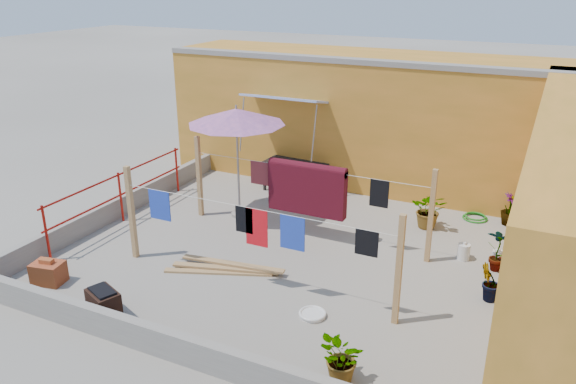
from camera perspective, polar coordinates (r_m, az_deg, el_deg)
The scene contains 20 objects.
ground at distance 10.84m, azimuth -0.08°, elevation -6.12°, with size 80.00×80.00×0.00m, color #9E998E.
wall_back at distance 14.28m, azimuth 10.00°, elevation 7.21°, with size 11.00×3.27×3.21m.
parapet_front at distance 8.13m, azimuth -11.48°, elevation -15.08°, with size 8.30×0.16×0.44m, color gray.
parapet_left at distance 12.89m, azimuth -16.67°, elevation -1.40°, with size 0.16×7.30×0.44m, color gray.
red_railing at distance 12.43m, azimuth -16.71°, elevation 0.23°, with size 0.05×4.20×1.10m.
clothesline_rig at distance 10.86m, azimuth 1.39°, elevation -0.24°, with size 5.09×2.35×1.80m.
patio_umbrella at distance 11.79m, azimuth -5.26°, elevation 7.59°, with size 2.09×2.09×2.47m.
outdoor_table at distance 13.63m, azimuth 0.65°, elevation 2.66°, with size 1.57×0.86×0.71m.
brick_stack at distance 10.58m, azimuth -23.16°, elevation -7.52°, with size 0.58×0.47×0.45m.
lumber_pile at distance 10.22m, azimuth -6.36°, elevation -7.68°, with size 2.07×0.87×0.13m.
brazier at distance 9.27m, azimuth -18.20°, elevation -10.73°, with size 0.64×0.54×0.49m.
white_basin at distance 8.95m, azimuth 2.50°, elevation -12.29°, with size 0.43×0.43×0.08m.
water_jug_a at distance 10.98m, azimuth 20.53°, elevation -6.34°, with size 0.21×0.21×0.33m.
water_jug_b at distance 11.01m, azimuth 17.42°, elevation -5.82°, with size 0.23×0.23×0.35m.
green_hose at distance 12.92m, azimuth 18.48°, elevation -2.45°, with size 0.54×0.54×0.08m.
plant_back_a at distance 12.07m, azimuth 14.17°, elevation -1.77°, with size 0.72×0.62×0.80m, color #205819.
plant_back_b at distance 12.76m, azimuth 21.64°, elevation -1.66°, with size 0.39×0.39×0.69m, color #205819.
plant_right_a at distance 10.69m, azimuth 20.60°, elevation -5.52°, with size 0.44×0.30×0.83m, color #205819.
plant_right_b at distance 9.73m, azimuth 19.81°, elevation -8.67°, with size 0.37×0.30×0.67m, color #205819.
plant_right_c at distance 7.58m, azimuth 5.50°, elevation -16.64°, with size 0.60×0.52×0.67m, color #205819.
Camera 1 is at (4.18, -8.69, 4.96)m, focal length 35.00 mm.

